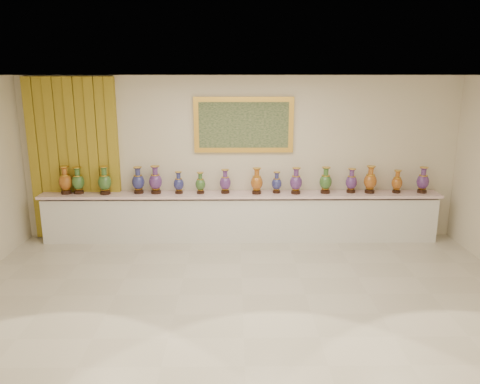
# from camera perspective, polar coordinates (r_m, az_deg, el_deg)

# --- Properties ---
(ground) EXTENTS (8.00, 8.00, 0.00)m
(ground) POSITION_cam_1_polar(r_m,az_deg,el_deg) (6.74, 0.27, -12.40)
(ground) COLOR beige
(ground) RESTS_ON ground
(room) EXTENTS (8.00, 8.00, 8.00)m
(room) POSITION_cam_1_polar(r_m,az_deg,el_deg) (8.92, -16.53, 4.47)
(room) COLOR beige
(room) RESTS_ON ground
(counter) EXTENTS (7.28, 0.48, 0.90)m
(counter) POSITION_cam_1_polar(r_m,az_deg,el_deg) (8.68, 0.04, -3.09)
(counter) COLOR white
(counter) RESTS_ON ground
(vase_0) EXTENTS (0.26, 0.26, 0.51)m
(vase_0) POSITION_cam_1_polar(r_m,az_deg,el_deg) (9.03, -20.51, 1.21)
(vase_0) COLOR black
(vase_0) RESTS_ON counter
(vase_1) EXTENTS (0.28, 0.28, 0.49)m
(vase_1) POSITION_cam_1_polar(r_m,az_deg,el_deg) (8.98, -19.14, 1.20)
(vase_1) COLOR black
(vase_1) RESTS_ON counter
(vase_2) EXTENTS (0.24, 0.24, 0.51)m
(vase_2) POSITION_cam_1_polar(r_m,az_deg,el_deg) (8.78, -16.17, 1.21)
(vase_2) COLOR black
(vase_2) RESTS_ON counter
(vase_3) EXTENTS (0.25, 0.25, 0.49)m
(vase_3) POSITION_cam_1_polar(r_m,az_deg,el_deg) (8.70, -12.31, 1.26)
(vase_3) COLOR black
(vase_3) RESTS_ON counter
(vase_4) EXTENTS (0.27, 0.27, 0.51)m
(vase_4) POSITION_cam_1_polar(r_m,az_deg,el_deg) (8.63, -10.26, 1.32)
(vase_4) COLOR black
(vase_4) RESTS_ON counter
(vase_5) EXTENTS (0.19, 0.19, 0.40)m
(vase_5) POSITION_cam_1_polar(r_m,az_deg,el_deg) (8.57, -7.48, 1.02)
(vase_5) COLOR black
(vase_5) RESTS_ON counter
(vase_6) EXTENTS (0.22, 0.22, 0.39)m
(vase_6) POSITION_cam_1_polar(r_m,az_deg,el_deg) (8.53, -4.85, 0.98)
(vase_6) COLOR black
(vase_6) RESTS_ON counter
(vase_7) EXTENTS (0.24, 0.24, 0.44)m
(vase_7) POSITION_cam_1_polar(r_m,az_deg,el_deg) (8.51, -1.81, 1.16)
(vase_7) COLOR black
(vase_7) RESTS_ON counter
(vase_8) EXTENTS (0.27, 0.27, 0.48)m
(vase_8) POSITION_cam_1_polar(r_m,az_deg,el_deg) (8.47, 2.05, 1.20)
(vase_8) COLOR black
(vase_8) RESTS_ON counter
(vase_9) EXTENTS (0.23, 0.23, 0.39)m
(vase_9) POSITION_cam_1_polar(r_m,az_deg,el_deg) (8.56, 4.49, 1.05)
(vase_9) COLOR black
(vase_9) RESTS_ON counter
(vase_10) EXTENTS (0.22, 0.22, 0.48)m
(vase_10) POSITION_cam_1_polar(r_m,az_deg,el_deg) (8.53, 6.84, 1.21)
(vase_10) COLOR black
(vase_10) RESTS_ON counter
(vase_11) EXTENTS (0.24, 0.24, 0.48)m
(vase_11) POSITION_cam_1_polar(r_m,az_deg,el_deg) (8.65, 10.40, 1.27)
(vase_11) COLOR black
(vase_11) RESTS_ON counter
(vase_12) EXTENTS (0.26, 0.26, 0.45)m
(vase_12) POSITION_cam_1_polar(r_m,az_deg,el_deg) (8.79, 13.42, 1.21)
(vase_12) COLOR black
(vase_12) RESTS_ON counter
(vase_13) EXTENTS (0.24, 0.24, 0.50)m
(vase_13) POSITION_cam_1_polar(r_m,az_deg,el_deg) (8.85, 15.60, 1.32)
(vase_13) COLOR black
(vase_13) RESTS_ON counter
(vase_14) EXTENTS (0.25, 0.25, 0.42)m
(vase_14) POSITION_cam_1_polar(r_m,az_deg,el_deg) (9.02, 18.59, 1.09)
(vase_14) COLOR black
(vase_14) RESTS_ON counter
(vase_15) EXTENTS (0.28, 0.28, 0.48)m
(vase_15) POSITION_cam_1_polar(r_m,az_deg,el_deg) (9.17, 21.39, 1.22)
(vase_15) COLOR black
(vase_15) RESTS_ON counter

